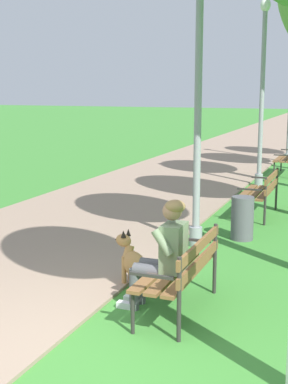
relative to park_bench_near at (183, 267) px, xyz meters
name	(u,v)px	position (x,y,z in m)	size (l,w,h in m)	color
ground_plane	(64,360)	(-0.67, -1.41, -0.51)	(120.00, 120.00, 0.00)	#3D8433
paved_path	(263,136)	(-2.88, 22.59, -0.49)	(4.03, 60.00, 0.04)	gray
park_bench_near	(183,267)	(0.00, 0.00, 0.00)	(0.55, 1.50, 0.85)	brown
park_bench_mid	(262,190)	(0.01, 4.94, 0.00)	(0.55, 1.50, 0.85)	brown
person_seated_on_near_bench	(164,251)	(-0.21, -0.02, 0.17)	(0.74, 0.49, 1.25)	#4C4C51
dog_shepherd	(138,268)	(-0.73, 0.52, -0.25)	(0.81, 0.43, 0.71)	#B27F47
lamp_post_near	(198,105)	(-0.59, 2.55, 1.64)	(0.24, 0.24, 4.17)	gray
lamp_post_mid	(262,92)	(-0.61, 8.23, 1.80)	(0.24, 0.24, 4.47)	gray
litter_bin	(242,218)	(0.00, 3.18, -0.16)	(0.36, 0.36, 0.70)	#515156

